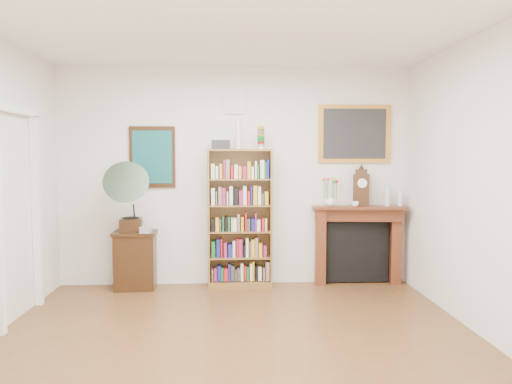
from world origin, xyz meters
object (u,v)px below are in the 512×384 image
gramophone (128,193)px  bottle_left (387,197)px  cd_stack (146,230)px  bottle_right (400,198)px  mantel_clock (361,188)px  bookshelf (240,210)px  flower_vase (330,201)px  fireplace (358,238)px  side_cabinet (135,260)px  teacup (355,204)px

gramophone → bottle_left: bearing=-3.2°
cd_stack → bottle_right: size_ratio=0.60×
gramophone → mantel_clock: 2.93m
bookshelf → mantel_clock: size_ratio=4.27×
gramophone → flower_vase: 2.53m
flower_vase → bottle_right: size_ratio=0.68×
bookshelf → bottle_left: 1.91m
bookshelf → fireplace: bearing=2.6°
flower_vase → mantel_clock: bearing=1.8°
gramophone → mantel_clock: bearing=-2.3°
flower_vase → cd_stack: bearing=-174.4°
side_cabinet → bottle_left: bottle_left is taller
fireplace → cd_stack: size_ratio=10.26×
bookshelf → fireplace: size_ratio=1.63×
teacup → fireplace: bearing=62.2°
gramophone → side_cabinet: bearing=62.1°
side_cabinet → flower_vase: size_ratio=5.31×
side_cabinet → fireplace: bearing=0.2°
teacup → flower_vase: bearing=161.6°
bookshelf → gramophone: bearing=-172.8°
bookshelf → mantel_clock: (1.56, 0.05, 0.27)m
bookshelf → gramophone: size_ratio=2.30×
bookshelf → teacup: 1.47m
bookshelf → fireplace: bookshelf is taller
bookshelf → gramophone: bookshelf is taller
flower_vase → bottle_right: (0.91, -0.02, 0.03)m
cd_stack → bottle_left: bearing=4.0°
mantel_clock → bottle_left: mantel_clock is taller
bottle_left → fireplace: bearing=172.8°
cd_stack → teacup: (2.62, 0.12, 0.29)m
fireplace → gramophone: bearing=-169.8°
bottle_left → flower_vase: bearing=179.0°
cd_stack → mantel_clock: 2.77m
gramophone → bottle_right: size_ratio=4.38×
cd_stack → bottle_left: size_ratio=0.50×
side_cabinet → bottle_right: 3.47m
teacup → bottle_left: bearing=11.4°
bookshelf → gramophone: (-1.36, -0.18, 0.24)m
bookshelf → gramophone: 1.39m
side_cabinet → fireplace: (2.85, 0.12, 0.23)m
flower_vase → bottle_left: bearing=-1.0°
side_cabinet → bookshelf: bearing=-0.1°
bookshelf → teacup: bearing=-2.5°
bookshelf → cd_stack: (-1.15, -0.19, -0.21)m
bottle_right → gramophone: bearing=-176.8°
fireplace → flower_vase: flower_vase is taller
gramophone → flower_vase: size_ratio=6.43×
side_cabinet → bottle_right: size_ratio=3.62×
gramophone → flower_vase: (2.52, 0.21, -0.13)m
teacup → side_cabinet: bearing=179.7°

